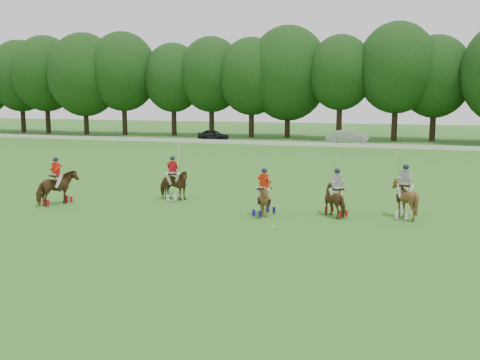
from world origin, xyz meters
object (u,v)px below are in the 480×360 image
(polo_red_b, at_px, (173,184))
(polo_stripe_b, at_px, (404,198))
(polo_red_c, at_px, (264,199))
(car_mid, at_px, (348,137))
(polo_red_a, at_px, (57,188))
(car_left, at_px, (214,135))
(polo_stripe_a, at_px, (336,199))
(polo_ball, at_px, (273,227))

(polo_red_b, bearing_deg, polo_stripe_b, -3.06)
(polo_red_c, height_order, polo_stripe_b, polo_stripe_b)
(car_mid, height_order, polo_red_a, polo_red_a)
(car_left, relative_size, polo_red_a, 1.62)
(polo_red_a, height_order, polo_red_c, polo_red_a)
(car_mid, distance_m, polo_stripe_b, 38.45)
(polo_red_a, height_order, polo_stripe_a, polo_stripe_a)
(polo_red_b, distance_m, polo_red_c, 5.97)
(polo_stripe_b, bearing_deg, polo_stripe_a, -167.55)
(polo_red_b, xyz_separation_m, polo_stripe_b, (11.49, -0.61, 0.05))
(car_mid, xyz_separation_m, polo_red_b, (-4.54, -37.21, 0.04))
(polo_red_a, distance_m, polo_red_b, 5.72)
(polo_ball, bearing_deg, polo_red_a, 173.81)
(polo_red_a, relative_size, polo_stripe_a, 0.88)
(polo_red_a, xyz_separation_m, polo_red_b, (4.88, 2.97, -0.05))
(polo_red_b, bearing_deg, polo_red_a, -148.68)
(car_mid, bearing_deg, polo_red_a, 175.49)
(car_mid, bearing_deg, polo_red_c, -169.89)
(polo_red_b, distance_m, polo_stripe_a, 8.68)
(polo_red_b, bearing_deg, car_mid, 83.04)
(polo_red_a, distance_m, polo_stripe_a, 13.59)
(car_left, distance_m, polo_ball, 45.30)
(polo_red_a, relative_size, polo_stripe_b, 0.82)
(polo_stripe_a, bearing_deg, car_left, 118.07)
(car_left, distance_m, polo_stripe_a, 43.59)
(car_mid, bearing_deg, polo_stripe_b, -160.91)
(polo_stripe_b, bearing_deg, polo_ball, -144.57)
(car_left, height_order, polo_stripe_a, polo_stripe_a)
(car_mid, xyz_separation_m, polo_stripe_a, (4.05, -38.46, -0.01))
(polo_red_c, height_order, polo_stripe_a, polo_stripe_a)
(car_left, relative_size, polo_stripe_a, 1.43)
(car_mid, height_order, polo_red_c, polo_red_c)
(car_left, distance_m, car_mid, 16.46)
(car_left, bearing_deg, polo_red_b, -163.69)
(polo_stripe_b, relative_size, polo_ball, 32.49)
(car_left, xyz_separation_m, polo_ball, (18.36, -41.41, -0.61))
(polo_stripe_a, height_order, polo_ball, polo_stripe_a)
(car_left, relative_size, car_mid, 0.82)
(polo_red_a, height_order, polo_red_b, polo_red_b)
(car_left, height_order, polo_red_c, polo_red_c)
(car_mid, relative_size, polo_red_c, 2.16)
(polo_stripe_b, bearing_deg, car_left, 121.75)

